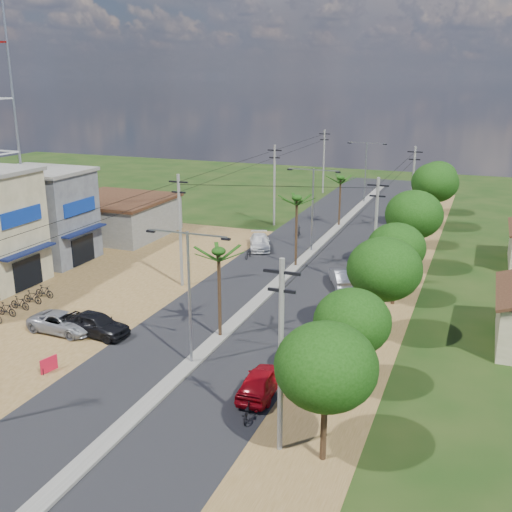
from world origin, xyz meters
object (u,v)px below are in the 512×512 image
at_px(car_parked_dark, 96,325).
at_px(roadside_sign, 49,365).
at_px(car_white_far, 260,242).
at_px(moto_rider_east, 247,411).
at_px(car_silver_mid, 342,278).
at_px(car_parked_silver, 63,323).
at_px(car_red_near, 261,382).

relative_size(car_parked_dark, roadside_sign, 4.23).
relative_size(car_white_far, moto_rider_east, 2.71).
xyz_separation_m(car_silver_mid, car_parked_silver, (-14.93, -15.46, -0.06)).
bearing_deg(car_red_near, moto_rider_east, 91.96).
bearing_deg(car_parked_dark, moto_rider_east, -108.86).
height_order(car_red_near, roadside_sign, car_red_near).
xyz_separation_m(car_parked_silver, moto_rider_east, (15.13, -5.27, -0.20)).
distance_m(car_red_near, car_parked_dark, 12.96).
height_order(moto_rider_east, roadside_sign, roadside_sign).
bearing_deg(car_red_near, car_parked_silver, -13.46).
relative_size(car_silver_mid, moto_rider_east, 2.54).
height_order(car_red_near, car_white_far, car_red_near).
relative_size(car_silver_mid, car_parked_silver, 0.92).
xyz_separation_m(car_red_near, car_parked_dark, (-12.57, 3.17, 0.05)).
distance_m(car_white_far, car_parked_silver, 23.72).
distance_m(car_silver_mid, car_parked_silver, 21.49).
height_order(car_silver_mid, car_white_far, car_silver_mid).
bearing_deg(car_white_far, roadside_sign, -117.13).
bearing_deg(roadside_sign, car_red_near, 24.25).
bearing_deg(car_silver_mid, car_red_near, 66.60).
bearing_deg(car_white_far, car_parked_silver, -124.85).
distance_m(car_white_far, roadside_sign, 28.11).
distance_m(car_parked_silver, moto_rider_east, 16.02).
relative_size(car_parked_dark, moto_rider_east, 2.67).
relative_size(car_parked_silver, moto_rider_east, 2.75).
bearing_deg(roadside_sign, car_parked_dark, 110.11).
distance_m(car_red_near, car_silver_mid, 18.29).
bearing_deg(car_parked_dark, roadside_sign, -169.87).
relative_size(car_silver_mid, roadside_sign, 4.02).
bearing_deg(car_silver_mid, car_parked_dark, 26.88).
relative_size(car_red_near, moto_rider_east, 2.50).
height_order(car_parked_silver, roadside_sign, car_parked_silver).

